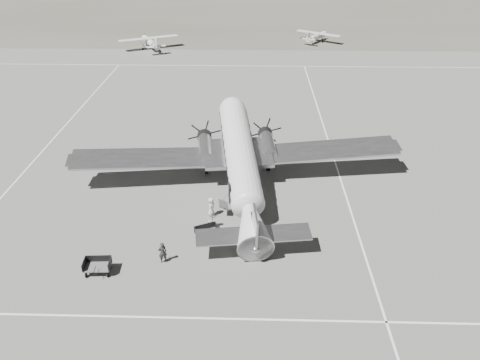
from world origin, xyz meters
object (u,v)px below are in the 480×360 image
dc3_airliner (241,162)px  baggage_cart_near (207,233)px  baggage_cart_far (98,267)px  light_plane_left (150,43)px  ramp_agent (212,220)px  ground_crew (163,252)px  passenger (211,207)px  light_plane_right (317,37)px

dc3_airliner → baggage_cart_near: bearing=-115.5°
baggage_cart_near → baggage_cart_far: size_ratio=0.96×
dc3_airliner → baggage_cart_far: size_ratio=15.85×
light_plane_left → ramp_agent: (15.51, -54.51, -0.38)m
dc3_airliner → ramp_agent: size_ratio=20.20×
dc3_airliner → ground_crew: dc3_airliner is taller
ground_crew → passenger: ground_crew is taller
ground_crew → passenger: bearing=-141.6°
light_plane_right → baggage_cart_far: (-22.53, -66.31, -0.41)m
dc3_airliner → light_plane_right: size_ratio=3.32×
baggage_cart_far → passenger: passenger is taller
ramp_agent → light_plane_right: bearing=7.6°
baggage_cart_near → ground_crew: (-2.88, -2.79, 0.32)m
baggage_cart_near → baggage_cart_far: (-7.13, -4.07, 0.02)m
dc3_airliner → ramp_agent: bearing=-117.0°
light_plane_left → baggage_cart_near: 57.94m
ramp_agent → dc3_airliner: bearing=1.9°
dc3_airliner → baggage_cart_far: bearing=-137.6°
baggage_cart_far → passenger: bearing=41.6°
ramp_agent → passenger: size_ratio=0.90×
ground_crew → dc3_airliner: bearing=-142.8°
light_plane_right → baggage_cart_near: (-15.40, -62.23, -0.43)m
light_plane_left → baggage_cart_near: size_ratio=5.96×
light_plane_right → ramp_agent: 62.70m
baggage_cart_near → dc3_airliner: bearing=46.4°
ramp_agent → baggage_cart_near: bearing=-170.1°
baggage_cart_far → ramp_agent: ramp_agent is taller
ground_crew → baggage_cart_far: bearing=-8.4°
dc3_airliner → light_plane_right: dc3_airliner is taller
ramp_agent → passenger: bearing=28.9°
dc3_airliner → passenger: dc3_airliner is taller
dc3_airliner → light_plane_left: bearing=102.4°
ground_crew → baggage_cart_near: bearing=-161.0°
light_plane_right → baggage_cart_near: bearing=-69.9°
dc3_airliner → light_plane_right: 56.63m
ground_crew → ramp_agent: 5.24m
light_plane_right → baggage_cart_far: light_plane_right is taller
light_plane_left → passenger: (15.28, -52.78, -0.30)m
light_plane_left → baggage_cart_far: (8.09, -59.97, -0.59)m
dc3_airliner → baggage_cart_near: dc3_airliner is taller
dc3_airliner → baggage_cart_near: (-2.34, -7.16, -2.36)m
baggage_cart_far → passenger: size_ratio=1.15×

